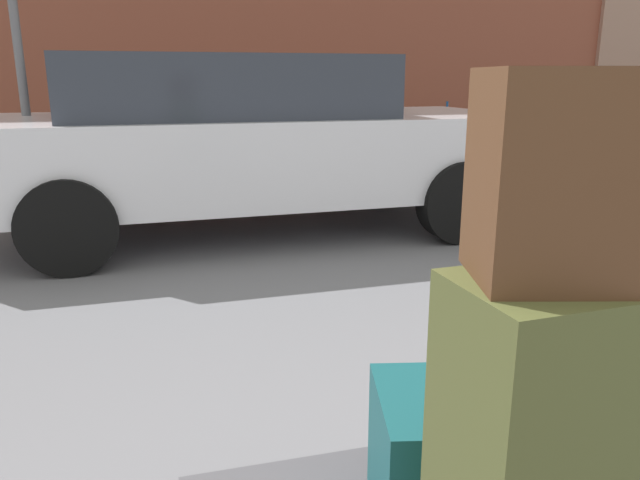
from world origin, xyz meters
TOP-DOWN VIEW (x-y plane):
  - duffel_bag_teal_stacked_top at (0.10, 0.10)m, footprint 0.58×0.41m
  - duffel_bag_brown_topmost_pile at (-0.02, -0.21)m, footprint 0.32×0.24m
  - parked_car at (0.20, 4.16)m, footprint 4.34×2.00m
  - bicycle_leaning at (4.37, 8.52)m, footprint 1.73×0.44m
  - bollard_kerb_near at (2.92, 7.40)m, footprint 0.26×0.26m
  - bollard_kerb_mid at (4.47, 7.40)m, footprint 0.26×0.26m
  - bollard_kerb_far at (5.86, 7.40)m, footprint 0.26×0.26m
  - no_parking_sign at (-1.54, 4.55)m, footprint 0.50×0.07m

SIDE VIEW (x-z plane):
  - bollard_kerb_near at x=2.92m, z-range 0.00..0.71m
  - bollard_kerb_mid at x=4.47m, z-range 0.00..0.71m
  - bollard_kerb_far at x=5.86m, z-range 0.00..0.71m
  - bicycle_leaning at x=4.37m, z-range -0.11..0.85m
  - duffel_bag_teal_stacked_top at x=0.10m, z-range 0.34..0.64m
  - parked_car at x=0.20m, z-range 0.05..1.47m
  - duffel_bag_brown_topmost_pile at x=-0.02m, z-range 1.01..1.28m
  - no_parking_sign at x=-1.54m, z-range 0.28..2.70m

